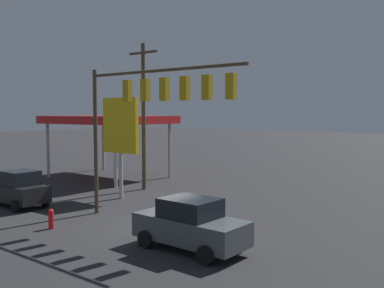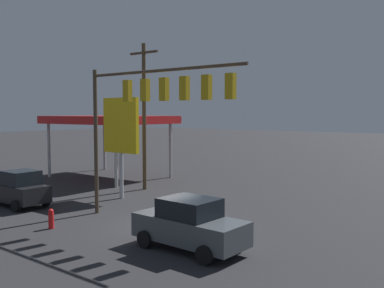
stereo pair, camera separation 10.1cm
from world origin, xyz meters
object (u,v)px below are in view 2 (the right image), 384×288
object	(u,v)px
traffic_signal_assembly	(152,100)
fire_hydrant	(51,219)
utility_pole	(144,113)
sedan_far	(190,224)
price_sign	(121,128)
hatchback_crossing	(19,189)

from	to	relation	value
traffic_signal_assembly	fire_hydrant	distance (m)	6.86
utility_pole	fire_hydrant	xyz separation A→B (m)	(-3.58, 9.58, -4.65)
utility_pole	fire_hydrant	world-z (taller)	utility_pole
sedan_far	fire_hydrant	bearing A→B (deg)	14.51
price_sign	hatchback_crossing	bearing A→B (deg)	60.36
hatchback_crossing	fire_hydrant	size ratio (longest dim) A/B	4.33
fire_hydrant	utility_pole	bearing A→B (deg)	-69.50
traffic_signal_assembly	price_sign	size ratio (longest dim) A/B	1.48
price_sign	hatchback_crossing	xyz separation A→B (m)	(2.80, 4.93, -3.22)
price_sign	fire_hydrant	distance (m)	7.95
price_sign	fire_hydrant	size ratio (longest dim) A/B	6.79
price_sign	fire_hydrant	bearing A→B (deg)	111.29
fire_hydrant	hatchback_crossing	bearing A→B (deg)	-16.78
sedan_far	hatchback_crossing	xyz separation A→B (m)	(11.95, -0.17, -0.00)
sedan_far	fire_hydrant	size ratio (longest dim) A/B	5.07
utility_pole	fire_hydrant	bearing A→B (deg)	110.50
price_sign	hatchback_crossing	world-z (taller)	price_sign
utility_pole	fire_hydrant	distance (m)	11.23
traffic_signal_assembly	utility_pole	bearing A→B (deg)	-43.59
traffic_signal_assembly	utility_pole	size ratio (longest dim) A/B	0.92
traffic_signal_assembly	price_sign	bearing A→B (deg)	-30.50
sedan_far	hatchback_crossing	world-z (taller)	hatchback_crossing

